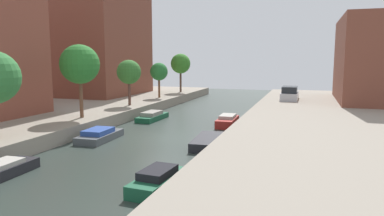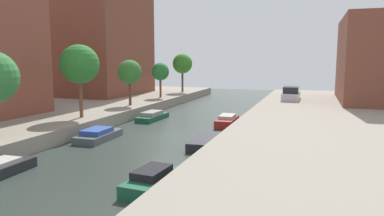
{
  "view_description": "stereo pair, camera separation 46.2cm",
  "coord_description": "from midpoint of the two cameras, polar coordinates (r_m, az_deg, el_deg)",
  "views": [
    {
      "loc": [
        9.78,
        -22.11,
        5.48
      ],
      "look_at": [
        0.13,
        7.61,
        1.16
      ],
      "focal_mm": 33.02,
      "sensor_mm": 36.0,
      "label": 1
    },
    {
      "loc": [
        10.22,
        -21.96,
        5.48
      ],
      "look_at": [
        0.13,
        7.61,
        1.16
      ],
      "focal_mm": 33.02,
      "sensor_mm": 36.0,
      "label": 2
    }
  ],
  "objects": [
    {
      "name": "ground_plane",
      "position": [
        24.81,
        -6.28,
        -4.93
      ],
      "size": [
        84.0,
        84.0,
        0.0
      ],
      "primitive_type": "plane",
      "color": "#2D3833"
    },
    {
      "name": "apartment_tower_far",
      "position": [
        47.7,
        -15.56,
        13.24
      ],
      "size": [
        10.0,
        12.38,
        18.34
      ],
      "primitive_type": "cube",
      "color": "brown",
      "rests_on": "quay_left"
    },
    {
      "name": "street_tree_2",
      "position": [
        28.39,
        -18.13,
        6.7
      ],
      "size": [
        3.0,
        3.0,
        5.61
      ],
      "color": "brown",
      "rests_on": "quay_left"
    },
    {
      "name": "street_tree_3",
      "position": [
        35.02,
        -10.53,
        5.7
      ],
      "size": [
        2.35,
        2.35,
        4.43
      ],
      "color": "brown",
      "rests_on": "quay_left"
    },
    {
      "name": "street_tree_4",
      "position": [
        41.63,
        -5.68,
        5.83
      ],
      "size": [
        2.07,
        2.07,
        4.08
      ],
      "color": "brown",
      "rests_on": "quay_left"
    },
    {
      "name": "street_tree_5",
      "position": [
        48.52,
        -2.14,
        7.15
      ],
      "size": [
        2.69,
        2.69,
        5.24
      ],
      "color": "brown",
      "rests_on": "quay_left"
    },
    {
      "name": "parked_car",
      "position": [
        40.75,
        15.19,
        2.18
      ],
      "size": [
        1.87,
        4.64,
        1.5
      ],
      "color": "#B7B7BC",
      "rests_on": "quay_right"
    },
    {
      "name": "moored_boat_left_1",
      "position": [
        19.19,
        -28.93,
        -8.75
      ],
      "size": [
        1.45,
        3.53,
        0.72
      ],
      "color": "#232328",
      "rests_on": "ground_plane"
    },
    {
      "name": "moored_boat_left_2",
      "position": [
        25.0,
        -15.22,
        -4.27
      ],
      "size": [
        1.84,
        3.89,
        0.81
      ],
      "color": "#4C5156",
      "rests_on": "ground_plane"
    },
    {
      "name": "moored_boat_left_3",
      "position": [
        32.3,
        -6.84,
        -1.35
      ],
      "size": [
        1.55,
        4.16,
        0.79
      ],
      "color": "#195638",
      "rests_on": "ground_plane"
    },
    {
      "name": "moored_boat_right_1",
      "position": [
        15.41,
        -6.4,
        -11.51
      ],
      "size": [
        1.56,
        3.4,
        0.9
      ],
      "color": "#195638",
      "rests_on": "ground_plane"
    },
    {
      "name": "moored_boat_right_2",
      "position": [
        22.57,
        2.04,
        -5.45
      ],
      "size": [
        1.92,
        4.15,
        0.56
      ],
      "color": "#232328",
      "rests_on": "ground_plane"
    },
    {
      "name": "moored_boat_right_3",
      "position": [
        29.41,
        5.29,
        -2.1
      ],
      "size": [
        1.44,
        3.61,
        0.92
      ],
      "color": "maroon",
      "rests_on": "ground_plane"
    }
  ]
}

